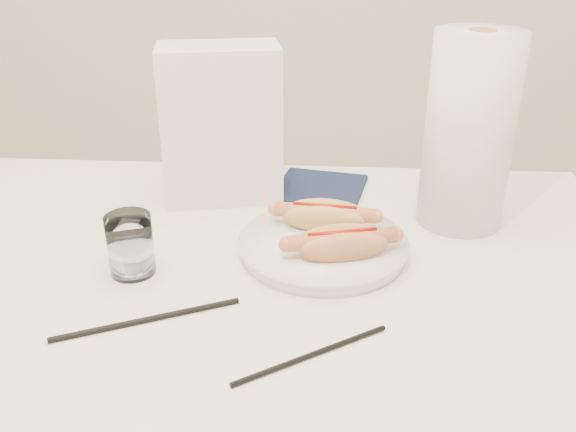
# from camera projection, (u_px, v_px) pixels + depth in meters

# --- Properties ---
(table) EXTENTS (1.20, 0.80, 0.75)m
(table) POSITION_uv_depth(u_px,v_px,m) (236.00, 302.00, 0.91)
(table) COLOR white
(table) RESTS_ON ground
(plate) EXTENTS (0.32, 0.32, 0.02)m
(plate) POSITION_uv_depth(u_px,v_px,m) (323.00, 248.00, 0.92)
(plate) COLOR white
(plate) RESTS_ON table
(hotdog_left) EXTENTS (0.15, 0.07, 0.04)m
(hotdog_left) POSITION_uv_depth(u_px,v_px,m) (325.00, 216.00, 0.94)
(hotdog_left) COLOR tan
(hotdog_left) RESTS_ON plate
(hotdog_right) EXTENTS (0.16, 0.09, 0.04)m
(hotdog_right) POSITION_uv_depth(u_px,v_px,m) (342.00, 243.00, 0.87)
(hotdog_right) COLOR #CE8450
(hotdog_right) RESTS_ON plate
(water_glass) EXTENTS (0.06, 0.06, 0.09)m
(water_glass) POSITION_uv_depth(u_px,v_px,m) (130.00, 245.00, 0.86)
(water_glass) COLOR silver
(water_glass) RESTS_ON table
(chopstick_near) EXTENTS (0.21, 0.11, 0.01)m
(chopstick_near) POSITION_uv_depth(u_px,v_px,m) (148.00, 319.00, 0.77)
(chopstick_near) COLOR black
(chopstick_near) RESTS_ON table
(chopstick_far) EXTENTS (0.17, 0.12, 0.01)m
(chopstick_far) POSITION_uv_depth(u_px,v_px,m) (312.00, 355.00, 0.71)
(chopstick_far) COLOR black
(chopstick_far) RESTS_ON table
(napkin_box) EXTENTS (0.22, 0.15, 0.26)m
(napkin_box) POSITION_uv_depth(u_px,v_px,m) (221.00, 125.00, 1.05)
(napkin_box) COLOR white
(napkin_box) RESTS_ON table
(navy_napkin) EXTENTS (0.18, 0.18, 0.01)m
(navy_napkin) POSITION_uv_depth(u_px,v_px,m) (320.00, 188.00, 1.13)
(navy_napkin) COLOR #131C3D
(navy_napkin) RESTS_ON table
(paper_towel_roll) EXTENTS (0.16, 0.16, 0.30)m
(paper_towel_roll) POSITION_uv_depth(u_px,v_px,m) (469.00, 132.00, 0.95)
(paper_towel_roll) COLOR white
(paper_towel_roll) RESTS_ON table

